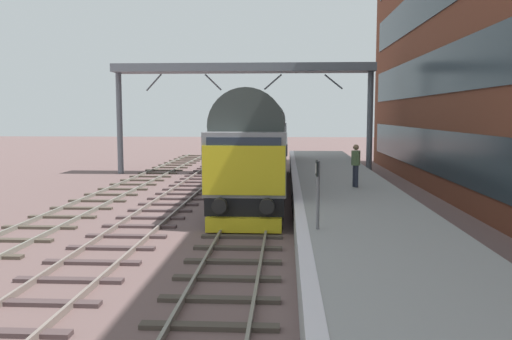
# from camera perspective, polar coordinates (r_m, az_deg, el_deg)

# --- Properties ---
(ground_plane) EXTENTS (140.00, 140.00, 0.00)m
(ground_plane) POSITION_cam_1_polar(r_m,az_deg,el_deg) (19.25, -0.82, -5.39)
(ground_plane) COLOR #6A514F
(ground_plane) RESTS_ON ground
(track_main) EXTENTS (2.50, 60.00, 0.15)m
(track_main) POSITION_cam_1_polar(r_m,az_deg,el_deg) (19.24, -0.82, -5.22)
(track_main) COLOR gray
(track_main) RESTS_ON ground
(track_adjacent_west) EXTENTS (2.50, 60.00, 0.15)m
(track_adjacent_west) POSITION_cam_1_polar(r_m,az_deg,el_deg) (19.81, -11.21, -5.01)
(track_adjacent_west) COLOR gray
(track_adjacent_west) RESTS_ON ground
(track_adjacent_far_west) EXTENTS (2.50, 60.00, 0.15)m
(track_adjacent_far_west) POSITION_cam_1_polar(r_m,az_deg,el_deg) (20.87, -19.98, -4.70)
(track_adjacent_far_west) COLOR gray
(track_adjacent_far_west) RESTS_ON ground
(station_platform) EXTENTS (4.00, 44.00, 1.01)m
(station_platform) POSITION_cam_1_polar(r_m,az_deg,el_deg) (19.24, 9.96, -3.96)
(station_platform) COLOR #99999A
(station_platform) RESTS_ON ground
(diesel_locomotive) EXTENTS (2.74, 19.26, 4.68)m
(diesel_locomotive) POSITION_cam_1_polar(r_m,az_deg,el_deg) (26.23, 0.32, 3.13)
(diesel_locomotive) COLOR black
(diesel_locomotive) RESTS_ON ground
(platform_number_sign) EXTENTS (0.10, 0.44, 1.66)m
(platform_number_sign) POSITION_cam_1_polar(r_m,az_deg,el_deg) (13.00, 6.59, -1.43)
(platform_number_sign) COLOR slate
(platform_number_sign) RESTS_ON station_platform
(waiting_passenger) EXTENTS (0.43, 0.49, 1.64)m
(waiting_passenger) POSITION_cam_1_polar(r_m,az_deg,el_deg) (20.74, 10.61, 0.90)
(waiting_passenger) COLOR #2A2E3E
(waiting_passenger) RESTS_ON station_platform
(overhead_footbridge) EXTENTS (16.14, 2.00, 6.88)m
(overhead_footbridge) POSITION_cam_1_polar(r_m,az_deg,el_deg) (33.64, -1.41, 10.27)
(overhead_footbridge) COLOR slate
(overhead_footbridge) RESTS_ON ground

